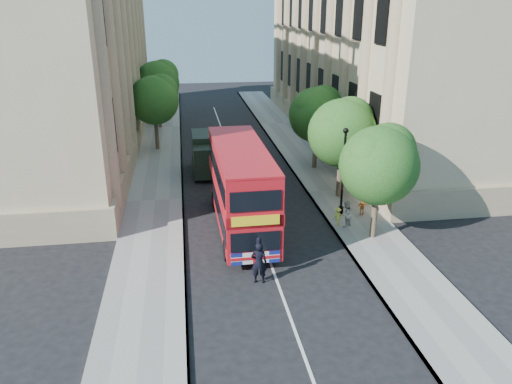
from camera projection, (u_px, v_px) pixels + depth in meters
name	position (u px, v px, depth m)	size (l,w,h in m)	color
ground	(275.00, 275.00, 22.76)	(120.00, 120.00, 0.00)	black
pavement_right	(333.00, 191.00, 32.79)	(3.50, 80.00, 0.12)	gray
pavement_left	(155.00, 201.00, 31.20)	(3.50, 80.00, 0.12)	gray
building_right	(381.00, 36.00, 43.70)	(12.00, 38.00, 18.00)	tan
building_left	(52.00, 39.00, 39.87)	(12.00, 38.00, 18.00)	tan
tree_right_near	(380.00, 161.00, 24.88)	(4.00, 4.00, 6.08)	#473828
tree_right_mid	(343.00, 129.00, 30.36)	(4.20, 4.20, 6.37)	#473828
tree_right_far	(317.00, 112.00, 35.96)	(4.00, 4.00, 6.15)	#473828
tree_left_far	(155.00, 97.00, 40.75)	(4.00, 4.00, 6.30)	#473828
tree_left_back	(158.00, 80.00, 48.06)	(4.20, 4.20, 6.65)	#473828
lamp_post	(343.00, 176.00, 28.12)	(0.32, 0.32, 5.16)	black
double_decker_bus	(241.00, 186.00, 26.60)	(2.77, 9.87, 4.54)	#AD0C14
box_van	(207.00, 155.00, 35.96)	(2.05, 4.96, 2.83)	black
police_constable	(259.00, 263.00, 21.85)	(0.71, 0.47, 1.95)	black
woman_pedestrian	(346.00, 214.00, 27.23)	(0.71, 0.55, 1.46)	beige
child_a	(362.00, 207.00, 28.81)	(0.57, 0.24, 0.97)	orange
child_b	(338.00, 216.00, 27.50)	(0.66, 0.38, 1.02)	#EDED51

